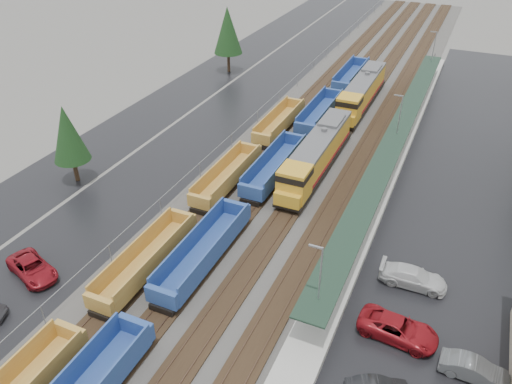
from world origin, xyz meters
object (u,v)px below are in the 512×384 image
parked_car_east_c (413,277)px  well_string_yellow (147,260)px  parked_car_east_e (474,370)px  parked_car_east_b (398,329)px  parked_car_west_c (32,268)px  well_string_blue (244,204)px  locomotive_lead (316,156)px  locomotive_trail (361,93)px

parked_car_east_c → well_string_yellow: bearing=108.1°
parked_car_east_c → parked_car_east_e: bearing=-146.7°
parked_car_east_b → parked_car_west_c: bearing=106.8°
well_string_yellow → parked_car_east_e: well_string_yellow is taller
well_string_blue → parked_car_west_c: bearing=-128.8°
locomotive_lead → parked_car_west_c: 31.19m
well_string_blue → parked_car_east_e: bearing=-26.5°
locomotive_trail → parked_car_west_c: size_ratio=3.61×
parked_car_east_c → parked_car_east_e: (5.32, -7.68, -0.06)m
parked_car_east_c → parked_car_east_e: parked_car_east_c is taller
parked_car_west_c → well_string_yellow: bearing=-43.1°
parked_car_west_c → parked_car_east_b: (29.89, 5.89, 0.05)m
well_string_blue → parked_car_east_b: size_ratio=16.42×
well_string_yellow → parked_car_east_b: bearing=3.7°
locomotive_lead → well_string_yellow: size_ratio=0.26×
well_string_yellow → parked_car_east_c: well_string_yellow is taller
parked_car_west_c → parked_car_east_b: size_ratio=0.93×
parked_car_east_b → locomotive_lead: bearing=38.6°
well_string_blue → parked_car_east_c: size_ratio=17.40×
locomotive_trail → parked_car_east_b: 43.53m
locomotive_lead → locomotive_trail: size_ratio=1.00×
locomotive_lead → locomotive_trail: same height
locomotive_trail → parked_car_east_e: size_ratio=4.36×
well_string_yellow → parked_car_east_e: 26.67m
parked_car_west_c → parked_car_east_e: parked_car_west_c is taller
locomotive_lead → parked_car_east_e: (18.67, -21.91, -1.65)m
locomotive_trail → well_string_yellow: (-8.00, -42.81, -1.23)m
locomotive_lead → parked_car_east_c: size_ratio=3.57×
parked_car_west_c → parked_car_east_e: (35.31, 4.41, -0.01)m
parked_car_west_c → parked_car_east_c: parked_car_east_c is taller
well_string_yellow → parked_car_east_c: bearing=19.5°
locomotive_lead → well_string_blue: size_ratio=0.21×
parked_car_west_c → parked_car_east_e: bearing=-63.5°
well_string_yellow → parked_car_east_e: bearing=-0.2°
well_string_blue → parked_car_east_c: 17.72m
parked_car_east_b → parked_car_east_e: (5.42, -1.48, -0.07)m
locomotive_lead → well_string_yellow: 23.27m
parked_car_west_c → locomotive_trail: bearing=-0.0°
well_string_yellow → parked_car_east_e: size_ratio=16.46×
locomotive_trail → parked_car_west_c: (-16.64, -47.33, -1.63)m
locomotive_trail → well_string_yellow: size_ratio=0.26×
locomotive_lead → well_string_blue: locomotive_lead is taller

